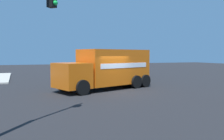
# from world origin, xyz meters

# --- Properties ---
(ground_plane) EXTENTS (100.00, 100.00, 0.00)m
(ground_plane) POSITION_xyz_m (0.00, 0.00, 0.00)
(ground_plane) COLOR black
(delivery_truck) EXTENTS (4.95, 7.97, 2.99)m
(delivery_truck) POSITION_xyz_m (-1.17, -0.12, 1.54)
(delivery_truck) COLOR orange
(delivery_truck) RESTS_ON ground
(traffic_light_primary) EXTENTS (2.84, 2.91, 5.98)m
(traffic_light_primary) POSITION_xyz_m (7.50, -6.84, 3.91)
(traffic_light_primary) COLOR #38383D
(traffic_light_primary) RESTS_ON ground
(pickup_black) EXTENTS (2.38, 5.26, 1.38)m
(pickup_black) POSITION_xyz_m (-9.04, 4.84, 0.73)
(pickup_black) COLOR black
(pickup_black) RESTS_ON ground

